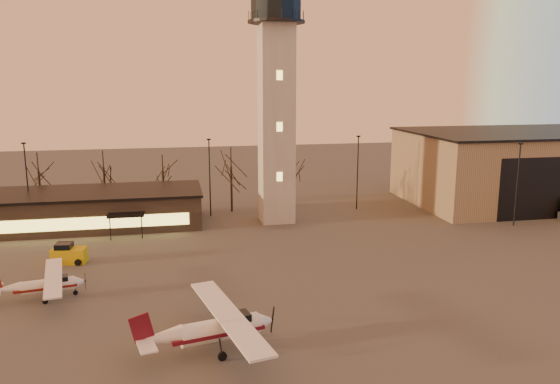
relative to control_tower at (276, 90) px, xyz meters
name	(u,v)px	position (x,y,z in m)	size (l,w,h in m)	color
ground	(354,322)	(0.00, -30.00, -16.33)	(220.00, 220.00, 0.00)	#3C3A38
control_tower	(276,90)	(0.00, 0.00, 0.00)	(6.80, 6.80, 32.60)	#A19F98
hangar	(516,167)	(36.00, 3.98, -11.17)	(30.60, 20.60, 10.30)	#968162
terminal	(96,208)	(-21.99, 1.98, -14.17)	(25.40, 12.20, 4.30)	black
light_poles	(279,177)	(0.50, 1.00, -10.92)	(58.50, 12.25, 10.14)	black
tree_row	(165,166)	(-13.70, 9.16, -10.39)	(37.20, 9.20, 8.80)	black
cessna_front	(222,332)	(-9.86, -32.31, -15.13)	(10.07, 12.65, 3.49)	silver
cessna_rear	(50,288)	(-22.82, -20.97, -15.41)	(7.72, 9.72, 2.67)	silver
service_cart	(68,255)	(-22.91, -11.99, -15.56)	(3.35, 2.34, 2.01)	#C0A40B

